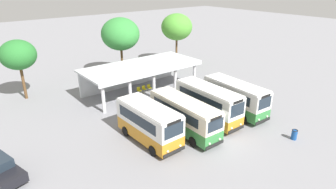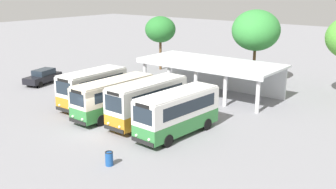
% 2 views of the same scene
% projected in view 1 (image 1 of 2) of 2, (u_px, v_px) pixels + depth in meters
% --- Properties ---
extents(ground_plane, '(180.00, 180.00, 0.00)m').
position_uv_depth(ground_plane, '(219.00, 141.00, 24.83)').
color(ground_plane, gray).
extents(city_bus_nearest_orange, '(2.50, 6.64, 3.30)m').
position_uv_depth(city_bus_nearest_orange, '(149.00, 122.00, 24.15)').
color(city_bus_nearest_orange, black).
rests_on(city_bus_nearest_orange, ground).
extents(city_bus_second_in_row, '(2.39, 7.81, 3.12)m').
position_uv_depth(city_bus_second_in_row, '(184.00, 115.00, 25.64)').
color(city_bus_second_in_row, black).
rests_on(city_bus_second_in_row, ground).
extents(city_bus_middle_cream, '(2.45, 7.43, 3.42)m').
position_uv_depth(city_bus_middle_cream, '(208.00, 102.00, 27.80)').
color(city_bus_middle_cream, black).
rests_on(city_bus_middle_cream, ground).
extents(city_bus_fourth_amber, '(2.64, 7.42, 3.26)m').
position_uv_depth(city_bus_fourth_amber, '(235.00, 96.00, 29.38)').
color(city_bus_fourth_amber, black).
rests_on(city_bus_fourth_amber, ground).
extents(terminal_canopy, '(14.11, 6.10, 3.40)m').
position_uv_depth(terminal_canopy, '(139.00, 70.00, 34.99)').
color(terminal_canopy, silver).
rests_on(terminal_canopy, ground).
extents(waiting_chair_end_by_column, '(0.46, 0.46, 0.86)m').
position_uv_depth(waiting_chair_end_by_column, '(139.00, 90.00, 34.65)').
color(waiting_chair_end_by_column, slate).
rests_on(waiting_chair_end_by_column, ground).
extents(waiting_chair_second_from_end, '(0.46, 0.46, 0.86)m').
position_uv_depth(waiting_chair_second_from_end, '(144.00, 88.00, 35.10)').
color(waiting_chair_second_from_end, slate).
rests_on(waiting_chair_second_from_end, ground).
extents(waiting_chair_middle_seat, '(0.46, 0.46, 0.86)m').
position_uv_depth(waiting_chair_middle_seat, '(149.00, 87.00, 35.49)').
color(waiting_chair_middle_seat, slate).
rests_on(waiting_chair_middle_seat, ground).
extents(roadside_tree_behind_canopy, '(5.20, 5.20, 8.14)m').
position_uv_depth(roadside_tree_behind_canopy, '(120.00, 34.00, 39.11)').
color(roadside_tree_behind_canopy, brown).
rests_on(roadside_tree_behind_canopy, ground).
extents(roadside_tree_east_of_canopy, '(4.82, 4.82, 7.98)m').
position_uv_depth(roadside_tree_east_of_canopy, '(177.00, 27.00, 44.67)').
color(roadside_tree_east_of_canopy, brown).
rests_on(roadside_tree_east_of_canopy, ground).
extents(roadside_tree_west_of_canopy, '(3.89, 3.89, 6.84)m').
position_uv_depth(roadside_tree_west_of_canopy, '(18.00, 55.00, 31.61)').
color(roadside_tree_west_of_canopy, brown).
rests_on(roadside_tree_west_of_canopy, ground).
extents(litter_bin_apron, '(0.49, 0.49, 0.90)m').
position_uv_depth(litter_bin_apron, '(294.00, 135.00, 24.92)').
color(litter_bin_apron, '#19478C').
rests_on(litter_bin_apron, ground).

